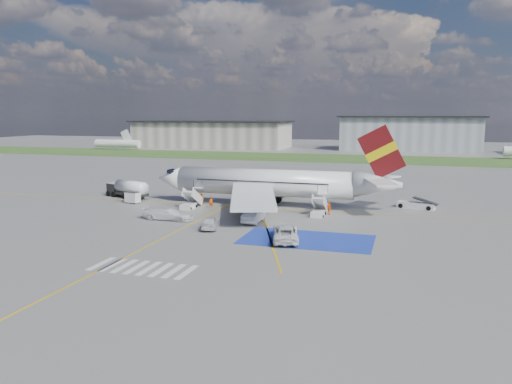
# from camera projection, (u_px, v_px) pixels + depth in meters

# --- Properties ---
(ground) EXTENTS (400.00, 400.00, 0.00)m
(ground) POSITION_uv_depth(u_px,v_px,m) (232.00, 226.00, 60.03)
(ground) COLOR #60605E
(ground) RESTS_ON ground
(grass_strip) EXTENTS (400.00, 30.00, 0.01)m
(grass_strip) POSITION_uv_depth(u_px,v_px,m) (338.00, 158.00, 149.77)
(grass_strip) COLOR #2D4C1E
(grass_strip) RESTS_ON ground
(taxiway_line_main) EXTENTS (120.00, 0.20, 0.01)m
(taxiway_line_main) POSITION_uv_depth(u_px,v_px,m) (260.00, 208.00, 71.37)
(taxiway_line_main) COLOR gold
(taxiway_line_main) RESTS_ON ground
(taxiway_line_cross) EXTENTS (0.20, 60.00, 0.01)m
(taxiway_line_cross) POSITION_uv_depth(u_px,v_px,m) (154.00, 243.00, 52.03)
(taxiway_line_cross) COLOR gold
(taxiway_line_cross) RESTS_ON ground
(taxiway_line_diag) EXTENTS (20.71, 56.45, 0.01)m
(taxiway_line_diag) POSITION_uv_depth(u_px,v_px,m) (260.00, 208.00, 71.37)
(taxiway_line_diag) COLOR gold
(taxiway_line_diag) RESTS_ON ground
(staging_box) EXTENTS (14.00, 8.00, 0.01)m
(staging_box) POSITION_uv_depth(u_px,v_px,m) (307.00, 239.00, 53.37)
(staging_box) COLOR #1A329D
(staging_box) RESTS_ON ground
(crosswalk) EXTENTS (9.00, 4.00, 0.01)m
(crosswalk) POSITION_uv_depth(u_px,v_px,m) (143.00, 268.00, 43.55)
(crosswalk) COLOR silver
(crosswalk) RESTS_ON ground
(terminal_west) EXTENTS (60.00, 22.00, 10.00)m
(terminal_west) POSITION_uv_depth(u_px,v_px,m) (212.00, 135.00, 197.93)
(terminal_west) COLOR gray
(terminal_west) RESTS_ON ground
(terminal_centre) EXTENTS (48.00, 18.00, 12.00)m
(terminal_centre) POSITION_uv_depth(u_px,v_px,m) (409.00, 134.00, 180.85)
(terminal_centre) COLOR gray
(terminal_centre) RESTS_ON ground
(airliner) EXTENTS (36.81, 32.95, 11.92)m
(airliner) POSITION_uv_depth(u_px,v_px,m) (274.00, 183.00, 72.29)
(airliner) COLOR silver
(airliner) RESTS_ON ground
(airstairs_fwd) EXTENTS (1.90, 5.20, 3.60)m
(airstairs_fwd) POSITION_uv_depth(u_px,v_px,m) (189.00, 204.00, 70.90)
(airstairs_fwd) COLOR silver
(airstairs_fwd) RESTS_ON ground
(airstairs_aft) EXTENTS (1.90, 5.20, 3.60)m
(airstairs_aft) POSITION_uv_depth(u_px,v_px,m) (318.00, 211.00, 65.56)
(airstairs_aft) COLOR silver
(airstairs_aft) RESTS_ON ground
(fuel_tanker) EXTENTS (8.48, 5.16, 2.83)m
(fuel_tanker) POSITION_uv_depth(u_px,v_px,m) (127.00, 190.00, 79.55)
(fuel_tanker) COLOR black
(fuel_tanker) RESTS_ON ground
(gpu_cart) EXTENTS (2.30, 1.70, 1.75)m
(gpu_cart) POSITION_uv_depth(u_px,v_px,m) (133.00, 198.00, 74.83)
(gpu_cart) COLOR silver
(gpu_cart) RESTS_ON ground
(belt_loader) EXTENTS (5.77, 3.17, 1.66)m
(belt_loader) POSITION_uv_depth(u_px,v_px,m) (416.00, 205.00, 70.82)
(belt_loader) COLOR silver
(belt_loader) RESTS_ON ground
(car_silver_a) EXTENTS (2.82, 4.72, 1.50)m
(car_silver_a) POSITION_uv_depth(u_px,v_px,m) (210.00, 222.00, 58.26)
(car_silver_a) COLOR silver
(car_silver_a) RESTS_ON ground
(car_silver_b) EXTENTS (1.83, 5.12, 1.68)m
(car_silver_b) POSITION_uv_depth(u_px,v_px,m) (254.00, 216.00, 61.70)
(car_silver_b) COLOR silver
(car_silver_b) RESTS_ON ground
(van_white_a) EXTENTS (3.95, 6.12, 2.12)m
(van_white_a) POSITION_uv_depth(u_px,v_px,m) (285.00, 230.00, 53.10)
(van_white_a) COLOR silver
(van_white_a) RESTS_ON ground
(van_white_b) EXTENTS (5.10, 2.17, 1.98)m
(van_white_b) POSITION_uv_depth(u_px,v_px,m) (168.00, 212.00, 63.13)
(van_white_b) COLOR silver
(van_white_b) RESTS_ON ground
(crew_fwd) EXTENTS (0.69, 0.59, 1.60)m
(crew_fwd) POSITION_uv_depth(u_px,v_px,m) (211.00, 202.00, 71.02)
(crew_fwd) COLOR #FF5C0D
(crew_fwd) RESTS_ON ground
(crew_nose) EXTENTS (1.08, 1.08, 1.77)m
(crew_nose) POSITION_uv_depth(u_px,v_px,m) (202.00, 199.00, 73.45)
(crew_nose) COLOR orange
(crew_nose) RESTS_ON ground
(crew_aft) EXTENTS (0.97, 1.03, 1.70)m
(crew_aft) POSITION_uv_depth(u_px,v_px,m) (329.00, 208.00, 66.31)
(crew_aft) COLOR #FF640D
(crew_aft) RESTS_ON ground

